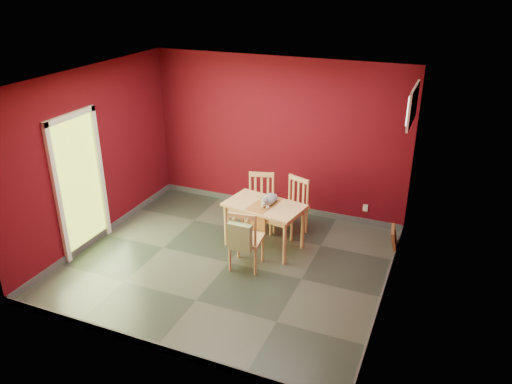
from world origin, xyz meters
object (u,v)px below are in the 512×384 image
at_px(chair_near, 245,238).
at_px(picture_frame, 394,240).
at_px(chair_far_right, 292,205).
at_px(dining_table, 264,210).
at_px(tote_bag, 240,237).
at_px(cat, 269,197).
at_px(chair_far_left, 261,202).

bearing_deg(chair_near, picture_frame, 34.32).
bearing_deg(chair_far_right, chair_near, -101.88).
relative_size(dining_table, tote_bag, 2.68).
bearing_deg(cat, chair_far_left, 139.12).
bearing_deg(chair_near, chair_far_right, 78.12).
xyz_separation_m(chair_far_right, cat, (-0.19, -0.57, 0.35)).
xyz_separation_m(chair_near, picture_frame, (1.91, 1.30, -0.29)).
distance_m(dining_table, chair_far_right, 0.68).
height_order(dining_table, chair_far_left, chair_far_left).
relative_size(chair_far_left, chair_far_right, 1.01).
height_order(dining_table, cat, cat).
bearing_deg(dining_table, picture_frame, 18.63).
bearing_deg(chair_far_left, dining_table, -62.82).
bearing_deg(cat, dining_table, -126.52).
height_order(dining_table, chair_far_right, chair_far_right).
distance_m(chair_far_right, cat, 0.69).
xyz_separation_m(tote_bag, picture_frame, (1.89, 1.52, -0.43)).
xyz_separation_m(chair_far_left, cat, (0.34, -0.49, 0.35)).
bearing_deg(tote_bag, picture_frame, 38.86).
relative_size(cat, picture_frame, 1.07).
bearing_deg(chair_far_left, chair_near, -78.07).
relative_size(chair_near, cat, 2.25).
height_order(chair_far_left, cat, chair_far_left).
xyz_separation_m(chair_near, tote_bag, (0.02, -0.22, 0.14)).
xyz_separation_m(chair_far_left, picture_frame, (2.16, 0.10, -0.29)).
bearing_deg(picture_frame, cat, -162.17).
relative_size(chair_near, tote_bag, 2.00).
height_order(chair_far_right, picture_frame, chair_far_right).
bearing_deg(chair_far_right, chair_far_left, -171.74).
distance_m(chair_near, picture_frame, 2.33).
bearing_deg(picture_frame, chair_far_right, -179.29).
distance_m(chair_far_right, chair_near, 1.31).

